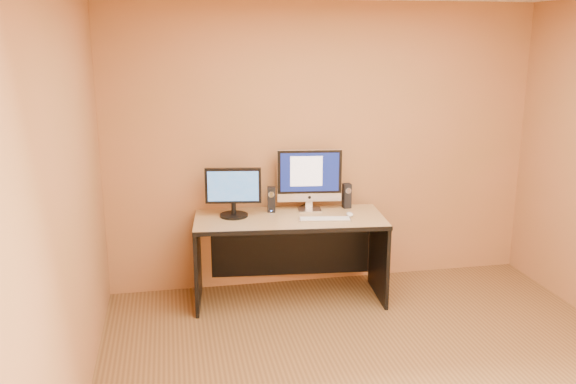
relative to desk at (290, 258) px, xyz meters
name	(u,v)px	position (x,y,z in m)	size (l,w,h in m)	color
walls	(406,203)	(0.41, -1.60, 0.92)	(4.00, 4.00, 2.60)	#A96A44
desk	(290,258)	(0.00, 0.00, 0.00)	(1.65, 0.72, 0.76)	tan
imac	(310,180)	(0.22, 0.19, 0.66)	(0.59, 0.22, 0.57)	silver
second_monitor	(233,193)	(-0.47, 0.12, 0.60)	(0.49, 0.25, 0.43)	black
speaker_left	(271,200)	(-0.13, 0.20, 0.49)	(0.07, 0.07, 0.23)	black
speaker_right	(347,196)	(0.58, 0.20, 0.49)	(0.07, 0.07, 0.23)	black
keyboard	(325,219)	(0.28, -0.14, 0.39)	(0.44, 0.12, 0.02)	#B6B7BB
mouse	(350,214)	(0.52, -0.07, 0.40)	(0.06, 0.10, 0.04)	white
cable_a	(311,206)	(0.26, 0.30, 0.38)	(0.01, 0.01, 0.23)	black
cable_b	(304,205)	(0.20, 0.36, 0.38)	(0.01, 0.01, 0.19)	black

